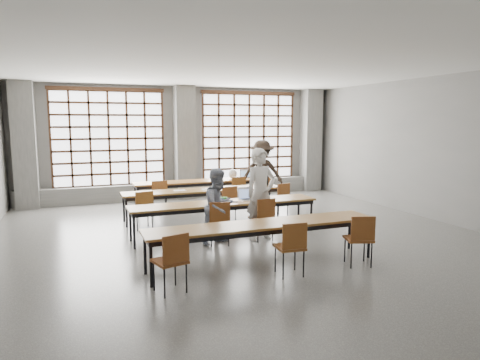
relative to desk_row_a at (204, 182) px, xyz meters
name	(u,v)px	position (x,y,z in m)	size (l,w,h in m)	color
floor	(247,240)	(-0.22, -3.88, -0.66)	(11.00, 11.00, 0.00)	#52524F
ceiling	(248,65)	(-0.22, -3.88, 2.84)	(11.00, 11.00, 0.00)	silver
wall_back	(183,142)	(-0.22, 1.62, 1.09)	(10.00, 10.00, 0.00)	slate
wall_right	(440,149)	(4.78, -3.88, 1.09)	(11.00, 11.00, 0.00)	slate
column_left	(24,146)	(-4.72, 1.34, 1.09)	(0.60, 0.55, 3.50)	#585856
column_mid	(185,143)	(-0.22, 1.34, 1.09)	(0.60, 0.55, 3.50)	#585856
column_right	(311,140)	(4.28, 1.34, 1.09)	(0.60, 0.55, 3.50)	#585856
window_left	(109,139)	(-2.47, 1.55, 1.24)	(3.32, 0.12, 3.00)	white
window_right	(249,137)	(2.03, 1.55, 1.24)	(3.32, 0.12, 3.00)	white
sill_ledge	(185,190)	(-0.22, 1.42, -0.41)	(9.80, 0.35, 0.50)	#585856
desk_row_a	(204,182)	(0.00, 0.00, 0.00)	(4.00, 0.70, 0.73)	brown
desk_row_b	(204,192)	(-0.48, -1.60, 0.00)	(4.00, 0.70, 0.73)	brown
desk_row_c	(225,205)	(-0.54, -3.39, 0.00)	(4.00, 0.70, 0.73)	brown
desk_row_d	(264,227)	(-0.55, -5.41, 0.00)	(4.00, 0.70, 0.73)	brown
chair_back_left	(159,193)	(-1.41, -0.63, -0.13)	(0.46, 0.47, 0.88)	brown
chair_back_mid	(238,188)	(0.79, -0.63, -0.13)	(0.45, 0.45, 0.88)	brown
chair_back_right	(263,187)	(1.59, -0.63, -0.13)	(0.46, 0.46, 0.88)	brown
chair_mid_left	(143,206)	(-2.07, -2.23, -0.13)	(0.47, 0.47, 0.88)	brown
chair_mid_centre	(228,200)	(-0.07, -2.23, -0.13)	(0.46, 0.47, 0.88)	brown
chair_mid_right	(280,196)	(1.34, -2.23, -0.13)	(0.52, 0.52, 0.88)	brown
chair_front_left	(220,218)	(-0.86, -4.01, -0.13)	(0.52, 0.53, 0.88)	brown
chair_front_right	(263,215)	(0.07, -4.01, -0.13)	(0.45, 0.45, 0.88)	brown
chair_near_left	(172,257)	(-2.23, -6.03, -0.13)	(0.51, 0.52, 0.88)	brown
chair_near_mid	(292,243)	(-0.36, -6.04, -0.13)	(0.46, 0.46, 0.88)	brown
chair_near_right	(360,235)	(0.92, -6.03, -0.13)	(0.53, 0.53, 0.88)	brown
student_male	(261,194)	(0.06, -3.89, 0.27)	(0.68, 0.45, 1.88)	silver
student_female	(219,206)	(-0.84, -3.89, 0.09)	(0.73, 0.57, 1.50)	#19274D
student_back	(262,173)	(1.60, -0.50, 0.27)	(1.21, 0.70, 1.87)	black
laptop_front	(247,197)	(0.01, -3.28, 0.13)	(0.39, 0.34, 0.26)	#BBBBC0
laptop_back	(246,176)	(1.35, 0.11, 0.13)	(0.38, 0.33, 0.26)	silver
mouse	(266,198)	(0.41, -3.41, 0.08)	(0.10, 0.06, 0.04)	white
green_box	(221,199)	(-0.59, -3.31, 0.11)	(0.25, 0.09, 0.09)	#2A822B
phone	(235,202)	(-0.36, -3.49, 0.07)	(0.13, 0.06, 0.01)	black
paper_sheet_a	(180,190)	(-1.08, -1.55, 0.07)	(0.30, 0.21, 0.00)	white
paper_sheet_c	(208,189)	(-0.38, -1.60, 0.07)	(0.30, 0.21, 0.00)	white
backpack	(262,178)	(1.12, -1.55, 0.27)	(0.32, 0.20, 0.40)	black
plastic_bag	(233,174)	(0.90, 0.05, 0.21)	(0.26, 0.21, 0.29)	silver
red_pouch	(170,258)	(-2.25, -5.96, -0.16)	(0.20, 0.08, 0.06)	#A2141C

